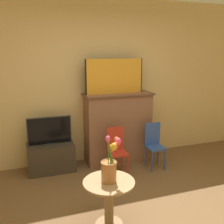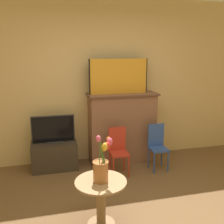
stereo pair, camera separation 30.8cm
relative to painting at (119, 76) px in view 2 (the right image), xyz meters
name	(u,v)px [view 2 (the right image)]	position (x,y,z in m)	size (l,w,h in m)	color
wall_back	(100,82)	(-0.27, 0.23, -0.11)	(8.00, 0.06, 2.70)	tan
fireplace_mantel	(122,127)	(0.06, -0.01, -0.86)	(1.16, 0.44, 1.18)	brown
painting	(119,76)	(0.00, 0.00, 0.00)	(0.97, 0.03, 0.56)	black
tv_stand	(55,155)	(-1.08, -0.04, -1.24)	(0.71, 0.43, 0.44)	#382D23
tv_monitor	(53,130)	(-1.08, -0.03, -0.81)	(0.67, 0.12, 0.44)	#2D2D2D
chair_red	(118,148)	(-0.13, -0.47, -1.05)	(0.27, 0.27, 0.73)	#B22D1E
chair_blue	(157,144)	(0.52, -0.45, -1.05)	(0.27, 0.27, 0.73)	#2D4C99
side_table	(101,197)	(-0.64, -1.63, -1.12)	(0.55, 0.55, 0.53)	#99754C
vase_tulips	(102,166)	(-0.63, -1.63, -0.76)	(0.21, 0.18, 0.53)	#AD6B38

